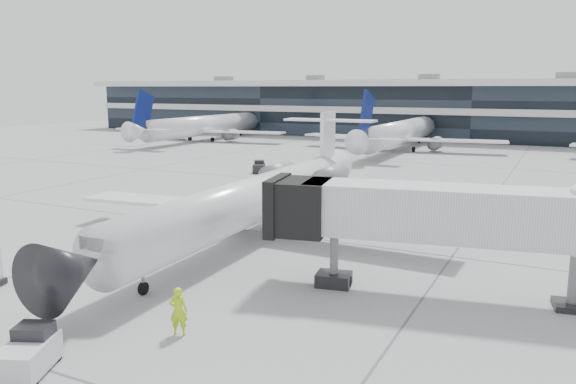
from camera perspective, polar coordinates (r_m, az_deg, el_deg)
The scene contains 10 objects.
ground at distance 37.27m, azimuth 0.99°, elevation -4.58°, with size 220.00×220.00×0.00m, color gray.
terminal at distance 115.62m, azimuth 18.91°, elevation 7.66°, with size 170.00×22.00×10.00m, color black.
bg_jet_left at distance 106.78m, azimuth -8.20°, elevation 5.23°, with size 32.00×40.00×9.60m, color white, non-canonical shape.
bg_jet_center at distance 91.10m, azimuth 11.40°, elevation 4.22°, with size 32.00×40.00×9.60m, color white, non-canonical shape.
regional_jet at distance 36.64m, azimuth -3.36°, elevation -0.64°, with size 26.72×33.28×7.69m.
jet_bridge at distance 26.91m, azimuth 17.75°, elevation -2.30°, with size 16.95×6.10×5.45m.
ramp_worker at distance 23.17m, azimuth -11.06°, elevation -11.79°, with size 0.73×0.48×2.00m, color #B6E017.
baggage_tug at distance 22.11m, azimuth -24.85°, elevation -14.62°, with size 2.27×2.77×1.53m.
traffic_cone at distance 48.26m, azimuth 0.40°, elevation -0.74°, with size 0.50×0.50×0.58m.
far_tug at distance 65.26m, azimuth -2.95°, elevation 2.53°, with size 2.08×2.54×1.40m.
Camera 1 is at (15.44, -32.49, 9.73)m, focal length 35.00 mm.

